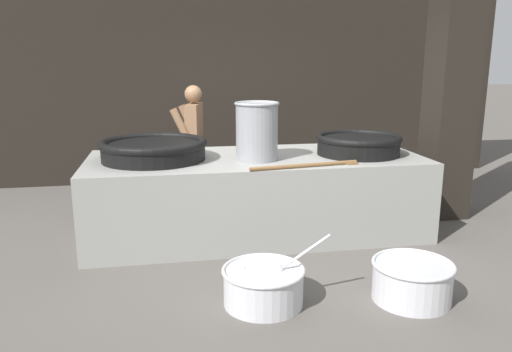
{
  "coord_description": "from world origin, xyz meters",
  "views": [
    {
      "loc": [
        -0.96,
        -5.27,
        1.91
      ],
      "look_at": [
        0.0,
        0.0,
        0.65
      ],
      "focal_mm": 35.0,
      "sensor_mm": 36.0,
      "label": 1
    }
  ],
  "objects_px": {
    "prep_bowl_meat": "(412,279)",
    "prep_bowl_vegetables": "(264,284)",
    "giant_wok_far": "(358,144)",
    "cook": "(194,143)",
    "stock_pot": "(257,130)",
    "giant_wok_near": "(154,149)"
  },
  "relations": [
    {
      "from": "giant_wok_far",
      "to": "prep_bowl_meat",
      "type": "bearing_deg",
      "value": -96.56
    },
    {
      "from": "giant_wok_far",
      "to": "cook",
      "type": "distance_m",
      "value": 2.12
    },
    {
      "from": "stock_pot",
      "to": "giant_wok_near",
      "type": "bearing_deg",
      "value": 170.16
    },
    {
      "from": "giant_wok_far",
      "to": "stock_pot",
      "type": "bearing_deg",
      "value": -175.21
    },
    {
      "from": "giant_wok_near",
      "to": "giant_wok_far",
      "type": "relative_size",
      "value": 1.19
    },
    {
      "from": "giant_wok_near",
      "to": "cook",
      "type": "relative_size",
      "value": 0.71
    },
    {
      "from": "cook",
      "to": "prep_bowl_meat",
      "type": "distance_m",
      "value": 3.4
    },
    {
      "from": "giant_wok_near",
      "to": "giant_wok_far",
      "type": "distance_m",
      "value": 2.25
    },
    {
      "from": "giant_wok_near",
      "to": "stock_pot",
      "type": "relative_size",
      "value": 1.85
    },
    {
      "from": "prep_bowl_meat",
      "to": "cook",
      "type": "bearing_deg",
      "value": 117.79
    },
    {
      "from": "giant_wok_far",
      "to": "prep_bowl_meat",
      "type": "height_order",
      "value": "giant_wok_far"
    },
    {
      "from": "giant_wok_near",
      "to": "prep_bowl_vegetables",
      "type": "xyz_separation_m",
      "value": [
        0.85,
        -1.71,
        -0.82
      ]
    },
    {
      "from": "stock_pot",
      "to": "prep_bowl_meat",
      "type": "distance_m",
      "value": 2.17
    },
    {
      "from": "giant_wok_near",
      "to": "prep_bowl_meat",
      "type": "xyz_separation_m",
      "value": [
        2.04,
        -1.86,
        -0.81
      ]
    },
    {
      "from": "giant_wok_near",
      "to": "prep_bowl_vegetables",
      "type": "bearing_deg",
      "value": -63.56
    },
    {
      "from": "giant_wok_far",
      "to": "prep_bowl_meat",
      "type": "relative_size",
      "value": 1.44
    },
    {
      "from": "stock_pot",
      "to": "prep_bowl_meat",
      "type": "relative_size",
      "value": 0.93
    },
    {
      "from": "giant_wok_near",
      "to": "prep_bowl_meat",
      "type": "height_order",
      "value": "giant_wok_near"
    },
    {
      "from": "prep_bowl_meat",
      "to": "prep_bowl_vegetables",
      "type": "bearing_deg",
      "value": 172.89
    },
    {
      "from": "stock_pot",
      "to": "prep_bowl_vegetables",
      "type": "bearing_deg",
      "value": -98.4
    },
    {
      "from": "cook",
      "to": "giant_wok_far",
      "type": "bearing_deg",
      "value": 160.28
    },
    {
      "from": "giant_wok_near",
      "to": "prep_bowl_vegetables",
      "type": "height_order",
      "value": "giant_wok_near"
    }
  ]
}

